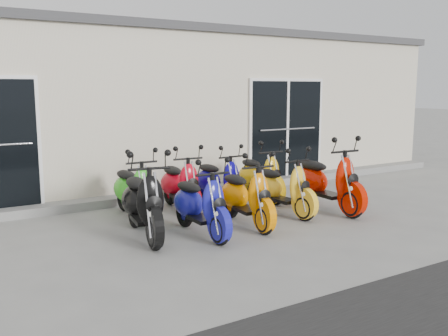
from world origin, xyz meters
The scene contains 15 objects.
ground centered at (0.00, 0.00, 0.00)m, with size 80.00×80.00×0.00m, color gray.
building centered at (0.00, 5.20, 1.60)m, with size 14.00×6.00×3.20m, color beige.
roof_cap centered at (0.00, 5.20, 3.28)m, with size 14.20×6.20×0.16m, color #3F3F42.
front_step centered at (0.00, 2.02, 0.07)m, with size 14.00×0.40×0.15m, color gray.
door_left centered at (-3.20, 2.17, 1.26)m, with size 1.07×0.08×2.22m, color black.
door_right centered at (2.60, 2.17, 1.26)m, with size 2.02×0.08×2.22m, color black.
scooter_front_black centered at (-1.80, -0.15, 0.66)m, with size 0.64×1.77×1.31m, color black, non-canonical shape.
scooter_front_blue centered at (-1.06, -0.47, 0.59)m, with size 0.58×1.60×1.18m, color #18199B, non-canonical shape.
scooter_front_orange_a centered at (-0.21, -0.38, 0.60)m, with size 0.59×1.62×1.20m, color orange, non-canonical shape.
scooter_front_orange_b centered at (0.69, -0.12, 0.59)m, with size 0.58×1.60×1.18m, color yellow, non-canonical shape.
scooter_front_red centered at (1.52, -0.32, 0.67)m, with size 0.66×1.81×1.34m, color #B71200, non-canonical shape.
scooter_back_green centered at (-1.49, 1.00, 0.59)m, with size 0.58×1.61×1.19m, color green, non-canonical shape.
scooter_back_red centered at (-0.65, 1.00, 0.59)m, with size 0.58×1.60×1.18m, color red, non-canonical shape.
scooter_back_blue centered at (0.16, 1.03, 0.57)m, with size 0.56×1.54×1.14m, color #0B047F, non-canonical shape.
scooter_back_yellow centered at (1.06, 1.01, 0.59)m, with size 0.58×1.59×1.17m, color yellow, non-canonical shape.
Camera 1 is at (-4.41, -6.58, 2.11)m, focal length 40.00 mm.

